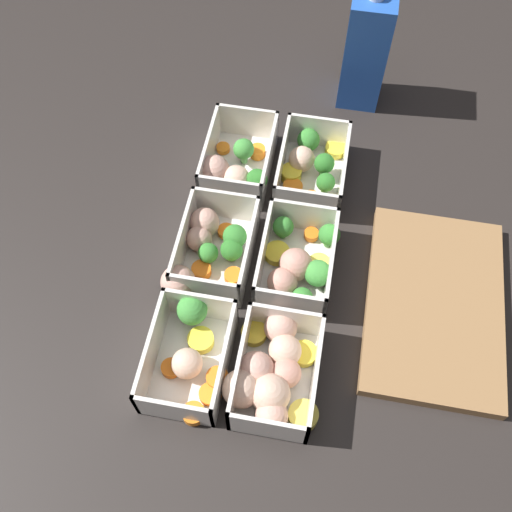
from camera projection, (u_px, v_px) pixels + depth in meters
name	position (u px, v px, depth m)	size (l,w,h in m)	color
ground_plane	(256.00, 264.00, 0.85)	(4.00, 4.00, 0.00)	#282321
container_near_left	(234.00, 166.00, 0.90)	(0.15, 0.11, 0.06)	silver
container_near_center	(209.00, 252.00, 0.83)	(0.17, 0.12, 0.06)	silver
container_near_right	(191.00, 353.00, 0.75)	(0.16, 0.11, 0.06)	silver
container_far_left	(311.00, 167.00, 0.91)	(0.15, 0.11, 0.06)	silver
container_far_center	(298.00, 264.00, 0.82)	(0.15, 0.11, 0.06)	silver
container_far_right	(271.00, 374.00, 0.74)	(0.16, 0.13, 0.06)	silver
juice_carton	(366.00, 51.00, 0.93)	(0.07, 0.07, 0.20)	blue
cutting_board	(434.00, 305.00, 0.80)	(0.28, 0.18, 0.02)	olive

